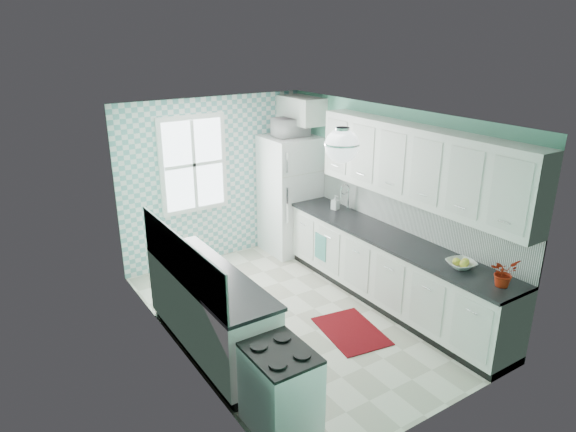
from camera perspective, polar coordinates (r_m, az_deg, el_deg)
floor at (r=6.62m, az=0.84°, el=-11.02°), size 3.00×4.40×0.02m
ceiling at (r=5.74m, az=0.97°, el=11.08°), size 3.00×4.40×0.02m
wall_back at (r=7.90m, az=-8.14°, el=3.99°), size 3.00×0.02×2.50m
wall_front at (r=4.58m, az=16.80°, el=-8.93°), size 3.00×0.02×2.50m
wall_left at (r=5.43m, az=-12.45°, el=-3.83°), size 0.02×4.40×2.50m
wall_right at (r=6.98m, az=11.22°, el=1.66°), size 0.02×4.40×2.50m
accent_wall at (r=7.88m, az=-8.07°, el=3.95°), size 3.00×0.01×2.50m
window at (r=7.65m, az=-10.46°, el=5.64°), size 1.04×0.05×1.44m
backsplash_right at (r=6.72m, az=13.41°, el=0.27°), size 0.02×3.60×0.51m
backsplash_left at (r=5.39m, az=-11.90°, el=-4.59°), size 0.02×2.15×0.51m
upper_cabinets_right at (r=6.28m, az=14.26°, el=5.56°), size 0.33×3.20×0.90m
upper_cabinet_fridge at (r=8.00m, az=1.31°, el=11.71°), size 0.40×0.74×0.40m
ceiling_light at (r=5.15m, az=6.01°, el=7.82°), size 0.34×0.34×0.35m
base_cabinets_right at (r=6.81m, az=11.22°, el=-6.09°), size 0.60×3.60×0.90m
countertop_right at (r=6.61m, az=11.40°, el=-2.46°), size 0.63×3.60×0.04m
base_cabinets_left at (r=5.83m, az=-8.71°, el=-10.66°), size 0.60×2.15×0.90m
countertop_left at (r=5.61m, az=-8.82°, el=-6.49°), size 0.63×2.15×0.04m
fridge at (r=8.16m, az=0.29°, el=2.39°), size 0.81×0.80×1.87m
stove at (r=4.78m, az=-0.85°, el=-18.63°), size 0.53×0.65×0.79m
sink at (r=7.38m, az=5.59°, el=0.34°), size 0.52×0.43×0.53m
rug at (r=6.33m, az=7.03°, el=-12.57°), size 0.76×0.99×0.01m
dish_towel at (r=7.35m, az=3.64°, el=-3.47°), size 0.08×0.25×0.38m
fruit_bowl at (r=5.96m, az=18.68°, el=-5.10°), size 0.36×0.36×0.08m
potted_plant at (r=5.65m, az=22.84°, el=-5.81°), size 0.28×0.24×0.30m
soap_bottle at (r=7.47m, az=5.27°, el=1.51°), size 0.12×0.12×0.21m
microwave at (r=7.91m, az=0.30°, el=9.85°), size 0.54×0.38×0.29m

